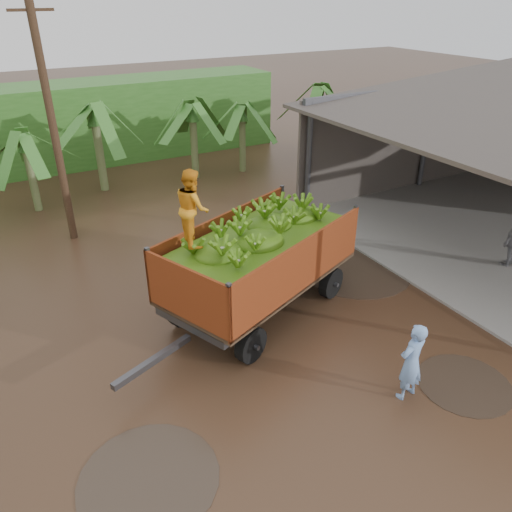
{
  "coord_description": "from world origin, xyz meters",
  "views": [
    {
      "loc": [
        -4.61,
        -8.2,
        7.28
      ],
      "look_at": [
        0.85,
        1.54,
        1.29
      ],
      "focal_mm": 35.0,
      "sensor_mm": 36.0,
      "label": 1
    }
  ],
  "objects": [
    {
      "name": "utility_pole",
      "position": [
        -2.6,
        7.75,
        3.73
      ],
      "size": [
        1.2,
        0.24,
        7.34
      ],
      "color": "#47301E",
      "rests_on": "ground"
    },
    {
      "name": "banana_trailer",
      "position": [
        0.66,
        1.04,
        1.53
      ],
      "size": [
        7.0,
        4.15,
        4.03
      ],
      "rotation": [
        0.0,
        0.0,
        0.38
      ],
      "color": "#AB3F18",
      "rests_on": "ground"
    },
    {
      "name": "man_blue",
      "position": [
        1.75,
        -3.06,
        0.87
      ],
      "size": [
        0.68,
        0.49,
        1.73
      ],
      "primitive_type": "imported",
      "rotation": [
        0.0,
        0.0,
        3.27
      ],
      "color": "#789FDB",
      "rests_on": "ground"
    },
    {
      "name": "ground",
      "position": [
        0.0,
        0.0,
        0.0
      ],
      "size": [
        100.0,
        100.0,
        0.0
      ],
      "primitive_type": "plane",
      "color": "black",
      "rests_on": "ground"
    },
    {
      "name": "hedge_north",
      "position": [
        -2.0,
        16.0,
        1.8
      ],
      "size": [
        22.0,
        3.0,
        3.6
      ],
      "primitive_type": "cube",
      "color": "#2D661E",
      "rests_on": "ground"
    }
  ]
}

